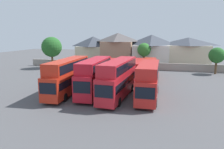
% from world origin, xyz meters
% --- Properties ---
extents(ground, '(140.00, 140.00, 0.00)m').
position_xyz_m(ground, '(0.00, 18.00, 0.00)').
color(ground, '#4C4C4F').
extents(depot_boundary_wall, '(56.00, 0.50, 1.80)m').
position_xyz_m(depot_boundary_wall, '(0.00, 24.15, 0.90)').
color(depot_boundary_wall, gray).
rests_on(depot_boundary_wall, ground).
extents(bus_1, '(3.01, 12.16, 4.98)m').
position_xyz_m(bus_1, '(-5.82, -0.11, 2.80)').
color(bus_1, red).
rests_on(bus_1, ground).
extents(bus_2, '(2.95, 11.04, 5.02)m').
position_xyz_m(bus_2, '(-1.92, 0.41, 2.82)').
color(bus_2, red).
rests_on(bus_2, ground).
extents(bus_3, '(3.11, 11.93, 5.09)m').
position_xyz_m(bus_3, '(1.72, -0.28, 2.86)').
color(bus_3, red).
rests_on(bus_3, ground).
extents(bus_4, '(2.69, 10.38, 4.74)m').
position_xyz_m(bus_4, '(5.72, -0.01, 2.68)').
color(bus_4, red).
rests_on(bus_4, ground).
extents(bus_5, '(2.88, 11.57, 3.52)m').
position_xyz_m(bus_5, '(-5.84, 13.90, 2.01)').
color(bus_5, red).
rests_on(bus_5, ground).
extents(bus_6, '(3.21, 10.67, 3.27)m').
position_xyz_m(bus_6, '(-2.82, 13.86, 1.87)').
color(bus_6, red).
rests_on(bus_6, ground).
extents(bus_7, '(2.77, 10.55, 3.41)m').
position_xyz_m(bus_7, '(2.25, 14.05, 1.95)').
color(bus_7, red).
rests_on(bus_7, ground).
extents(bus_8, '(3.39, 11.31, 3.54)m').
position_xyz_m(bus_8, '(5.04, 14.16, 2.02)').
color(bus_8, red).
rests_on(bus_8, ground).
extents(house_terrace_left, '(9.66, 6.35, 7.96)m').
position_xyz_m(house_terrace_left, '(-13.11, 32.35, 4.07)').
color(house_terrace_left, beige).
rests_on(house_terrace_left, ground).
extents(house_terrace_centre, '(8.88, 7.81, 8.97)m').
position_xyz_m(house_terrace_centre, '(-5.34, 31.19, 4.57)').
color(house_terrace_centre, '#9E7A60').
rests_on(house_terrace_centre, ground).
extents(house_terrace_right, '(9.98, 7.98, 8.48)m').
position_xyz_m(house_terrace_right, '(3.95, 31.32, 4.33)').
color(house_terrace_right, silver).
rests_on(house_terrace_right, ground).
extents(house_terrace_far_right, '(11.39, 7.28, 7.76)m').
position_xyz_m(house_terrace_far_right, '(13.41, 31.67, 3.96)').
color(house_terrace_far_right, beige).
rests_on(house_terrace_far_right, ground).
extents(tree_left_of_lot, '(5.08, 5.08, 7.95)m').
position_xyz_m(tree_left_of_lot, '(-20.37, 21.15, 5.38)').
color(tree_left_of_lot, brown).
rests_on(tree_left_of_lot, ground).
extents(tree_behind_wall, '(3.40, 3.40, 5.79)m').
position_xyz_m(tree_behind_wall, '(18.53, 22.15, 4.05)').
color(tree_behind_wall, brown).
rests_on(tree_behind_wall, ground).
extents(tree_right_of_lot, '(3.39, 3.39, 6.42)m').
position_xyz_m(tree_right_of_lot, '(2.43, 26.65, 4.66)').
color(tree_right_of_lot, brown).
rests_on(tree_right_of_lot, ground).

